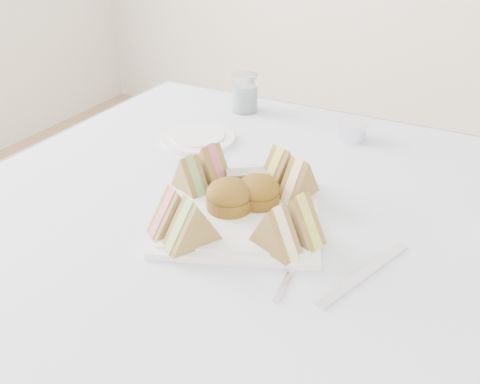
% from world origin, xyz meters
% --- Properties ---
extents(table, '(0.90, 0.90, 0.74)m').
position_xyz_m(table, '(0.00, 0.00, 0.37)').
color(table, brown).
rests_on(table, floor).
extents(tablecloth, '(1.02, 1.02, 0.01)m').
position_xyz_m(tablecloth, '(0.00, 0.00, 0.74)').
color(tablecloth, silver).
rests_on(tablecloth, table).
extents(serving_plate, '(0.34, 0.34, 0.01)m').
position_xyz_m(serving_plate, '(0.02, -0.04, 0.75)').
color(serving_plate, white).
rests_on(serving_plate, tablecloth).
extents(sandwich_fl_a, '(0.08, 0.09, 0.08)m').
position_xyz_m(sandwich_fl_a, '(-0.04, -0.14, 0.80)').
color(sandwich_fl_a, brown).
rests_on(sandwich_fl_a, serving_plate).
extents(sandwich_fl_b, '(0.08, 0.10, 0.08)m').
position_xyz_m(sandwich_fl_b, '(0.00, -0.15, 0.80)').
color(sandwich_fl_b, brown).
rests_on(sandwich_fl_b, serving_plate).
extents(sandwich_fr_a, '(0.09, 0.07, 0.08)m').
position_xyz_m(sandwich_fr_a, '(0.14, -0.06, 0.80)').
color(sandwich_fr_a, brown).
rests_on(sandwich_fr_a, serving_plate).
extents(sandwich_fr_b, '(0.09, 0.07, 0.07)m').
position_xyz_m(sandwich_fr_b, '(0.12, -0.11, 0.79)').
color(sandwich_fr_b, brown).
rests_on(sandwich_fr_b, serving_plate).
extents(sandwich_bl_a, '(0.09, 0.07, 0.07)m').
position_xyz_m(sandwich_bl_a, '(-0.09, -0.02, 0.79)').
color(sandwich_bl_a, brown).
rests_on(sandwich_bl_a, serving_plate).
extents(sandwich_bl_b, '(0.10, 0.07, 0.08)m').
position_xyz_m(sandwich_bl_b, '(-0.07, 0.02, 0.80)').
color(sandwich_bl_b, brown).
rests_on(sandwich_bl_b, serving_plate).
extents(sandwich_br_a, '(0.06, 0.09, 0.07)m').
position_xyz_m(sandwich_br_a, '(0.09, 0.05, 0.79)').
color(sandwich_br_a, brown).
rests_on(sandwich_br_a, serving_plate).
extents(sandwich_br_b, '(0.07, 0.10, 0.08)m').
position_xyz_m(sandwich_br_b, '(0.05, 0.07, 0.80)').
color(sandwich_br_b, brown).
rests_on(sandwich_br_b, serving_plate).
extents(scone_left, '(0.10, 0.10, 0.05)m').
position_xyz_m(scone_left, '(0.00, -0.04, 0.78)').
color(scone_left, brown).
rests_on(scone_left, serving_plate).
extents(scone_right, '(0.11, 0.11, 0.05)m').
position_xyz_m(scone_right, '(0.04, -0.00, 0.78)').
color(scone_right, brown).
rests_on(scone_right, serving_plate).
extents(pastry_slice, '(0.08, 0.07, 0.03)m').
position_xyz_m(pastry_slice, '(-0.00, 0.03, 0.78)').
color(pastry_slice, '#E2B179').
rests_on(pastry_slice, serving_plate).
extents(side_plate, '(0.17, 0.17, 0.01)m').
position_xyz_m(side_plate, '(-0.21, 0.19, 0.75)').
color(side_plate, white).
rests_on(side_plate, tablecloth).
extents(water_glass, '(0.09, 0.09, 0.09)m').
position_xyz_m(water_glass, '(-0.20, 0.40, 0.79)').
color(water_glass, white).
rests_on(water_glass, tablecloth).
extents(tea_strainer, '(0.09, 0.09, 0.04)m').
position_xyz_m(tea_strainer, '(0.10, 0.36, 0.77)').
color(tea_strainer, silver).
rests_on(tea_strainer, tablecloth).
extents(knife, '(0.08, 0.20, 0.00)m').
position_xyz_m(knife, '(0.25, -0.09, 0.75)').
color(knife, silver).
rests_on(knife, tablecloth).
extents(fork, '(0.02, 0.16, 0.00)m').
position_xyz_m(fork, '(0.16, -0.12, 0.75)').
color(fork, silver).
rests_on(fork, tablecloth).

